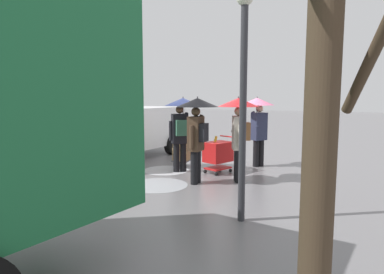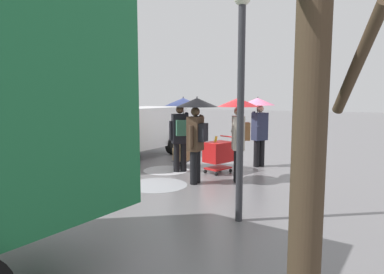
{
  "view_description": "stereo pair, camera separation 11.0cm",
  "coord_description": "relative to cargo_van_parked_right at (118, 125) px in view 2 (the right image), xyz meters",
  "views": [
    {
      "loc": [
        -4.71,
        9.03,
        2.12
      ],
      "look_at": [
        -0.0,
        1.27,
        1.05
      ],
      "focal_mm": 31.41,
      "sensor_mm": 36.0,
      "label": 1
    },
    {
      "loc": [
        -4.8,
        8.97,
        2.12
      ],
      "look_at": [
        -0.0,
        1.27,
        1.05
      ],
      "focal_mm": 31.41,
      "sensor_mm": 36.0,
      "label": 2
    }
  ],
  "objects": [
    {
      "name": "pedestrian_far_side",
      "position": [
        -3.9,
        1.32,
        0.39
      ],
      "size": [
        1.04,
        1.04,
        2.15
      ],
      "color": "black",
      "rests_on": "ground"
    },
    {
      "name": "bare_tree_near",
      "position": [
        -7.62,
        5.88,
        0.83
      ],
      "size": [
        1.19,
        1.18,
        4.18
      ],
      "color": "#423323",
      "rests_on": "ground"
    },
    {
      "name": "slush_patch_under_van",
      "position": [
        -2.4,
        0.54,
        -1.18
      ],
      "size": [
        1.34,
        1.34,
        0.01
      ],
      "primitive_type": "cylinder",
      "color": "silver",
      "rests_on": "ground"
    },
    {
      "name": "pedestrian_white_side",
      "position": [
        -4.47,
        -1.38,
        0.41
      ],
      "size": [
        1.04,
        1.04,
        2.15
      ],
      "color": "black",
      "rests_on": "ground"
    },
    {
      "name": "hand_dolly_boxes",
      "position": [
        -2.54,
        -0.12,
        -0.29
      ],
      "size": [
        0.65,
        0.8,
        1.54
      ],
      "color": "#515156",
      "rests_on": "ground"
    },
    {
      "name": "cargo_van_parked_right",
      "position": [
        0.0,
        0.0,
        0.0
      ],
      "size": [
        2.31,
        5.39,
        2.6
      ],
      "color": "white",
      "rests_on": "ground"
    },
    {
      "name": "ground_plane",
      "position": [
        -3.34,
        -0.64,
        -1.18
      ],
      "size": [
        90.0,
        90.0,
        0.0
      ],
      "primitive_type": "plane",
      "color": "slate"
    },
    {
      "name": "shopping_cart_vendor",
      "position": [
        -3.84,
        0.03,
        -0.61
      ],
      "size": [
        0.74,
        0.93,
        1.04
      ],
      "color": "red",
      "rests_on": "ground"
    },
    {
      "name": "street_lamp",
      "position": [
        -5.87,
        3.15,
        1.19
      ],
      "size": [
        0.28,
        0.28,
        3.86
      ],
      "color": "#2D2D33",
      "rests_on": "ground"
    },
    {
      "name": "pedestrian_black_side",
      "position": [
        -2.88,
        0.43,
        0.39
      ],
      "size": [
        1.04,
        1.04,
        2.15
      ],
      "color": "black",
      "rests_on": "ground"
    },
    {
      "name": "slush_patch_near_cluster",
      "position": [
        -3.21,
        2.01,
        -1.18
      ],
      "size": [
        1.45,
        1.45,
        0.01
      ],
      "primitive_type": "cylinder",
      "color": "#999BA0",
      "rests_on": "ground"
    },
    {
      "name": "pedestrian_pink_side",
      "position": [
        -4.69,
        0.6,
        0.39
      ],
      "size": [
        1.04,
        1.04,
        2.15
      ],
      "color": "black",
      "rests_on": "ground"
    }
  ]
}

